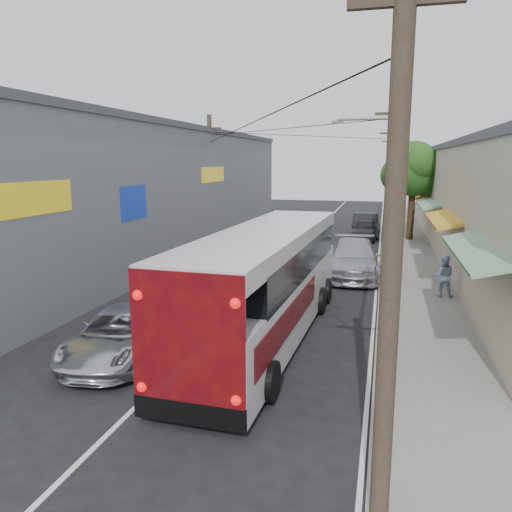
{
  "coord_description": "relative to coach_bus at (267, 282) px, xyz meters",
  "views": [
    {
      "loc": [
        5.07,
        -8.76,
        5.29
      ],
      "look_at": [
        0.71,
        8.14,
        1.97
      ],
      "focal_mm": 35.0,
      "sensor_mm": 36.0,
      "label": 1
    }
  ],
  "objects": [
    {
      "name": "utility_poles",
      "position": [
        1.37,
        14.85,
        2.41
      ],
      "size": [
        11.8,
        45.28,
        8.0
      ],
      "color": "#473828",
      "rests_on": "ground"
    },
    {
      "name": "building_right",
      "position": [
        9.24,
        16.53,
        1.43
      ],
      "size": [
        7.09,
        40.0,
        6.25
      ],
      "color": "#BBAB95",
      "rests_on": "ground"
    },
    {
      "name": "parked_car_far",
      "position": [
        2.05,
        22.17,
        -0.92
      ],
      "size": [
        2.16,
        5.0,
        1.6
      ],
      "primitive_type": "imported",
      "rotation": [
        0.0,
        0.0,
        0.1
      ],
      "color": "#222127",
      "rests_on": "ground"
    },
    {
      "name": "pedestrian_far",
      "position": [
        5.65,
        5.73,
        -0.78
      ],
      "size": [
        0.84,
        0.67,
        1.63
      ],
      "primitive_type": "imported",
      "rotation": [
        0.0,
        0.0,
        3.07
      ],
      "color": "#829EBE",
      "rests_on": "sidewalk"
    },
    {
      "name": "ground",
      "position": [
        -1.75,
        -5.47,
        -1.72
      ],
      "size": [
        120.0,
        120.0,
        0.0
      ],
      "primitive_type": "plane",
      "color": "black",
      "rests_on": "ground"
    },
    {
      "name": "sidewalk",
      "position": [
        4.75,
        14.53,
        -1.66
      ],
      "size": [
        3.0,
        80.0,
        0.12
      ],
      "primitive_type": "cube",
      "color": "slate",
      "rests_on": "ground"
    },
    {
      "name": "parked_suv",
      "position": [
        2.05,
        8.97,
        -0.89
      ],
      "size": [
        2.63,
        5.85,
        1.66
      ],
      "primitive_type": "imported",
      "rotation": [
        0.0,
        0.0,
        0.05
      ],
      "color": "#AAABB3",
      "rests_on": "ground"
    },
    {
      "name": "parked_car_mid",
      "position": [
        2.07,
        20.53,
        -1.0
      ],
      "size": [
        1.92,
        4.32,
        1.44
      ],
      "primitive_type": "imported",
      "rotation": [
        0.0,
        0.0,
        -0.05
      ],
      "color": "#242429",
      "rests_on": "ground"
    },
    {
      "name": "building_left",
      "position": [
        -10.25,
        12.52,
        1.93
      ],
      "size": [
        7.2,
        36.0,
        7.25
      ],
      "color": "gray",
      "rests_on": "ground"
    },
    {
      "name": "pedestrian_near",
      "position": [
        3.65,
        7.23,
        -0.81
      ],
      "size": [
        0.64,
        0.48,
        1.58
      ],
      "primitive_type": "imported",
      "rotation": [
        0.0,
        0.0,
        2.95
      ],
      "color": "#D06E84",
      "rests_on": "sidewalk"
    },
    {
      "name": "jeepney",
      "position": [
        -3.5,
        -2.61,
        -1.06
      ],
      "size": [
        2.78,
        4.96,
        1.31
      ],
      "primitive_type": "imported",
      "rotation": [
        0.0,
        0.0,
        0.13
      ],
      "color": "silver",
      "rests_on": "ground"
    },
    {
      "name": "street_tree",
      "position": [
        5.12,
        20.54,
        2.95
      ],
      "size": [
        4.4,
        4.0,
        6.6
      ],
      "color": "#3F2B19",
      "rests_on": "ground"
    },
    {
      "name": "coach_bus",
      "position": [
        0.0,
        0.0,
        0.0
      ],
      "size": [
        3.0,
        11.61,
        3.32
      ],
      "rotation": [
        0.0,
        0.0,
        -0.04
      ],
      "color": "silver",
      "rests_on": "ground"
    }
  ]
}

